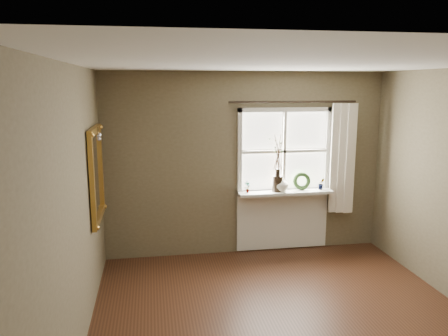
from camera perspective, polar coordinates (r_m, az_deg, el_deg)
name	(u,v)px	position (r m, az deg, el deg)	size (l,w,h in m)	color
floor	(294,336)	(4.63, 9.13, -20.82)	(4.50, 4.50, 0.00)	#3B2012
ceiling	(303,63)	(3.95, 10.29, 13.32)	(4.50, 4.50, 0.00)	silver
wall_back	(245,164)	(6.26, 2.80, 0.56)	(4.00, 0.10, 2.60)	brown
wall_left	(66,219)	(3.95, -19.89, -6.28)	(0.10, 4.50, 2.60)	brown
window_frame	(284,151)	(6.30, 7.85, 2.19)	(1.36, 0.06, 1.24)	silver
window_sill	(285,192)	(6.31, 8.00, -3.16)	(1.36, 0.26, 0.04)	silver
window_apron	(282,219)	(6.53, 7.61, -6.68)	(1.36, 0.04, 0.88)	silver
dark_jug	(277,184)	(6.25, 6.99, -2.03)	(0.15, 0.15, 0.23)	black
cream_vase	(281,183)	(6.26, 7.44, -2.02)	(0.22, 0.22, 0.22)	beige
wreath	(302,183)	(6.40, 10.11, -1.94)	(0.26, 0.26, 0.06)	#27401C
potted_plant_left	(247,187)	(6.15, 3.07, -2.50)	(0.08, 0.06, 0.16)	#27401C
potted_plant_right	(321,184)	(6.47, 12.59, -2.00)	(0.10, 0.08, 0.18)	#27401C
curtain	(342,159)	(6.53, 15.14, 1.20)	(0.36, 0.12, 1.59)	silver
curtain_rod	(294,102)	(6.21, 9.07, 8.53)	(0.03, 0.03, 1.84)	black
gilt_mirror	(96,174)	(5.30, -16.32, -0.75)	(0.10, 0.93, 1.10)	white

